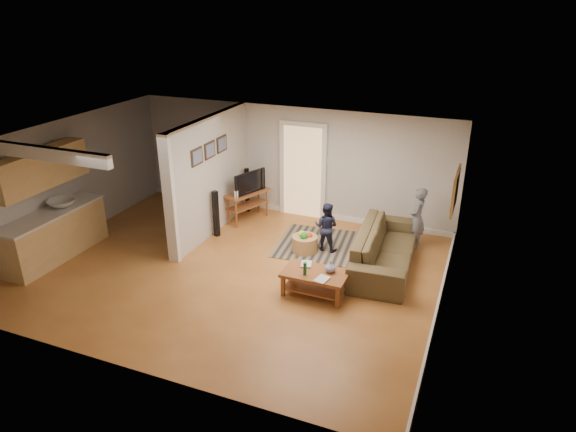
% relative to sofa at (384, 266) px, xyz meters
% --- Properties ---
extents(ground, '(7.50, 7.50, 0.00)m').
position_rel_sofa_xyz_m(ground, '(-2.60, -1.19, 0.00)').
color(ground, brown).
rests_on(ground, ground).
extents(room_shell, '(7.54, 6.02, 2.52)m').
position_rel_sofa_xyz_m(room_shell, '(-3.67, -0.77, 1.46)').
color(room_shell, '#ABA9A4').
rests_on(room_shell, ground).
extents(area_rug, '(2.42, 1.87, 0.01)m').
position_rel_sofa_xyz_m(area_rug, '(-1.14, 0.44, 0.01)').
color(area_rug, black).
rests_on(area_rug, ground).
extents(sofa, '(1.16, 2.61, 0.74)m').
position_rel_sofa_xyz_m(sofa, '(0.00, 0.00, 0.00)').
color(sofa, '#403120').
rests_on(sofa, ground).
extents(coffee_table, '(1.10, 0.65, 0.65)m').
position_rel_sofa_xyz_m(coffee_table, '(-0.88, -1.42, 0.33)').
color(coffee_table, brown).
rests_on(coffee_table, ground).
extents(tv_console, '(0.77, 1.15, 0.93)m').
position_rel_sofa_xyz_m(tv_console, '(-3.34, 1.00, 0.62)').
color(tv_console, brown).
rests_on(tv_console, ground).
extents(speaker_left, '(0.13, 0.13, 1.01)m').
position_rel_sofa_xyz_m(speaker_left, '(-3.60, 0.01, 0.51)').
color(speaker_left, black).
rests_on(speaker_left, ground).
extents(speaker_right, '(0.14, 0.14, 1.05)m').
position_rel_sofa_xyz_m(speaker_right, '(-3.60, 1.51, 0.53)').
color(speaker_right, black).
rests_on(speaker_right, ground).
extents(toy_basket, '(0.51, 0.51, 0.45)m').
position_rel_sofa_xyz_m(toy_basket, '(-1.61, 0.01, 0.19)').
color(toy_basket, '#A57747').
rests_on(toy_basket, ground).
extents(child, '(0.31, 0.46, 1.26)m').
position_rel_sofa_xyz_m(child, '(0.40, 1.07, 0.00)').
color(child, slate).
rests_on(child, ground).
extents(toddler, '(0.50, 0.39, 1.01)m').
position_rel_sofa_xyz_m(toddler, '(-1.25, 0.25, 0.00)').
color(toddler, '#1B1E39').
rests_on(toddler, ground).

